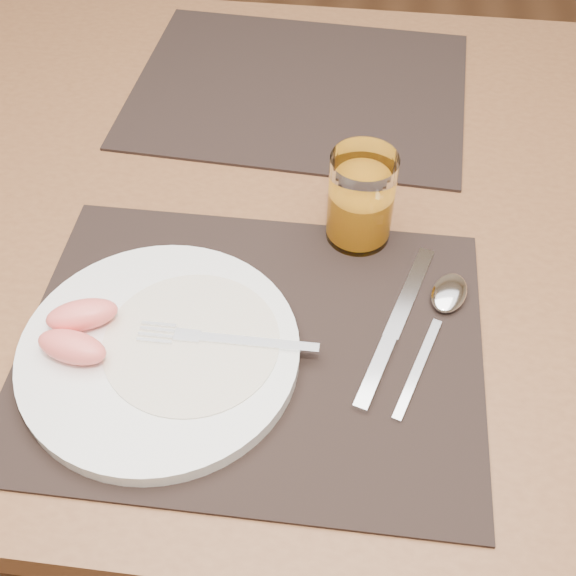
# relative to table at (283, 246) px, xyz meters

# --- Properties ---
(ground) EXTENTS (5.00, 5.00, 0.00)m
(ground) POSITION_rel_table_xyz_m (0.00, 0.00, -0.67)
(ground) COLOR brown
(ground) RESTS_ON ground
(table) EXTENTS (1.40, 0.90, 0.75)m
(table) POSITION_rel_table_xyz_m (0.00, 0.00, 0.00)
(table) COLOR brown
(table) RESTS_ON ground
(placemat_near) EXTENTS (0.45, 0.35, 0.00)m
(placemat_near) POSITION_rel_table_xyz_m (-0.00, -0.22, 0.09)
(placemat_near) COLOR black
(placemat_near) RESTS_ON table
(placemat_far) EXTENTS (0.47, 0.37, 0.00)m
(placemat_far) POSITION_rel_table_xyz_m (-0.01, 0.22, 0.09)
(placemat_far) COLOR black
(placemat_far) RESTS_ON table
(plate) EXTENTS (0.27, 0.27, 0.02)m
(plate) POSITION_rel_table_xyz_m (-0.09, -0.25, 0.10)
(plate) COLOR white
(plate) RESTS_ON placemat_near
(plate_dressing) EXTENTS (0.17, 0.17, 0.00)m
(plate_dressing) POSITION_rel_table_xyz_m (-0.06, -0.24, 0.10)
(plate_dressing) COLOR white
(plate_dressing) RESTS_ON plate
(fork) EXTENTS (0.17, 0.02, 0.00)m
(fork) POSITION_rel_table_xyz_m (-0.04, -0.23, 0.11)
(fork) COLOR silver
(fork) RESTS_ON plate
(knife) EXTENTS (0.08, 0.22, 0.01)m
(knife) POSITION_rel_table_xyz_m (0.13, -0.20, 0.09)
(knife) COLOR silver
(knife) RESTS_ON placemat_near
(spoon) EXTENTS (0.08, 0.19, 0.01)m
(spoon) POSITION_rel_table_xyz_m (0.19, -0.15, 0.09)
(spoon) COLOR silver
(spoon) RESTS_ON placemat_near
(juice_glass) EXTENTS (0.07, 0.07, 0.11)m
(juice_glass) POSITION_rel_table_xyz_m (0.09, -0.05, 0.14)
(juice_glass) COLOR white
(juice_glass) RESTS_ON placemat_near
(grapefruit_wedges) EXTENTS (0.08, 0.09, 0.03)m
(grapefruit_wedges) POSITION_rel_table_xyz_m (-0.16, -0.25, 0.12)
(grapefruit_wedges) COLOR #FF7668
(grapefruit_wedges) RESTS_ON plate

